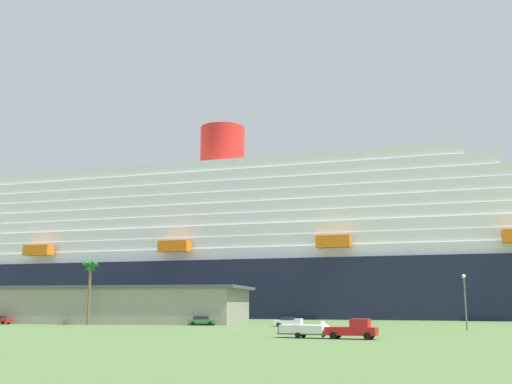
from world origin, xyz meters
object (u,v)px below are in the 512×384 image
object	(u,v)px
street_lamp	(465,294)
parked_car_green_wagon	(202,320)
cruise_ship	(347,255)
pickup_truck	(354,329)
palm_tree	(90,272)
parked_car_white_van	(287,321)
small_boat_on_trailer	(309,329)

from	to	relation	value
street_lamp	parked_car_green_wagon	world-z (taller)	street_lamp
street_lamp	cruise_ship	bearing A→B (deg)	106.53
pickup_truck	parked_car_green_wagon	size ratio (longest dim) A/B	1.24
cruise_ship	palm_tree	xyz separation A→B (m)	(-43.10, -58.77, -6.95)
pickup_truck	parked_car_green_wagon	world-z (taller)	pickup_truck
cruise_ship	parked_car_white_van	distance (m)	60.97
cruise_ship	small_boat_on_trailer	world-z (taller)	cruise_ship
street_lamp	parked_car_green_wagon	bearing A→B (deg)	164.59
palm_tree	parked_car_white_van	size ratio (longest dim) A/B	2.42
cruise_ship	parked_car_green_wagon	distance (m)	62.87
pickup_truck	small_boat_on_trailer	bearing A→B (deg)	169.40
pickup_truck	street_lamp	xyz separation A→B (m)	(14.92, 23.46, 4.15)
pickup_truck	palm_tree	size ratio (longest dim) A/B	0.51
palm_tree	street_lamp	xyz separation A→B (m)	(63.41, -9.66, -4.14)
street_lamp	parked_car_white_van	bearing A→B (deg)	160.14
cruise_ship	small_boat_on_trailer	size ratio (longest dim) A/B	39.41
small_boat_on_trailer	palm_tree	distance (m)	54.69
small_boat_on_trailer	palm_tree	size ratio (longest dim) A/B	0.62
palm_tree	parked_car_green_wagon	distance (m)	22.40
pickup_truck	palm_tree	xyz separation A→B (m)	(-48.49, 33.13, 8.29)
cruise_ship	parked_car_green_wagon	size ratio (longest dim) A/B	58.78
pickup_truck	cruise_ship	bearing A→B (deg)	93.35
small_boat_on_trailer	parked_car_white_van	bearing A→B (deg)	102.80
palm_tree	parked_car_green_wagon	size ratio (longest dim) A/B	2.41
cruise_ship	palm_tree	bearing A→B (deg)	-126.26
cruise_ship	palm_tree	world-z (taller)	cruise_ship
cruise_ship	street_lamp	xyz separation A→B (m)	(20.31, -68.44, -11.09)
pickup_truck	street_lamp	bearing A→B (deg)	57.55
street_lamp	parked_car_white_van	world-z (taller)	street_lamp
cruise_ship	small_boat_on_trailer	xyz separation A→B (m)	(0.32, -90.95, -15.32)
pickup_truck	street_lamp	size ratio (longest dim) A/B	0.74
parked_car_white_van	parked_car_green_wagon	bearing A→B (deg)	172.94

